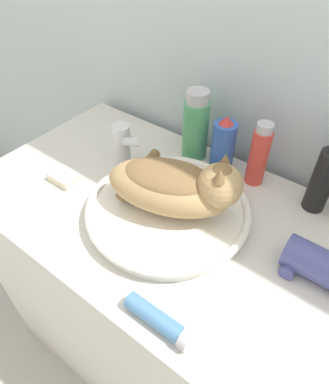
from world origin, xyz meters
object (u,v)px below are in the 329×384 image
(spray_bottle_trigger, at_px, (223,145))
(hair_dryer, at_px, (322,267))
(mouthwash_bottle, at_px, (196,126))
(faucet, at_px, (124,143))
(hairspray_can_black, at_px, (323,180))
(cream_tube, at_px, (159,320))
(soap_bar, at_px, (64,177))
(cat, at_px, (175,184))
(shampoo_bottle_tall, at_px, (259,155))

(spray_bottle_trigger, height_order, hair_dryer, spray_bottle_trigger)
(spray_bottle_trigger, bearing_deg, mouthwash_bottle, 180.00)
(faucet, height_order, hair_dryer, faucet)
(mouthwash_bottle, distance_m, hair_dryer, 0.50)
(hairspray_can_black, distance_m, cream_tube, 0.51)
(hair_dryer, bearing_deg, soap_bar, -170.45)
(cat, distance_m, cream_tube, 0.30)
(spray_bottle_trigger, xyz_separation_m, mouthwash_bottle, (-0.09, 0.00, 0.02))
(faucet, relative_size, hairspray_can_black, 0.84)
(cat, relative_size, soap_bar, 4.08)
(cream_tube, bearing_deg, hair_dryer, 55.07)
(faucet, bearing_deg, shampoo_bottle_tall, 48.60)
(cream_tube, height_order, hair_dryer, hair_dryer)
(spray_bottle_trigger, relative_size, shampoo_bottle_tall, 0.91)
(shampoo_bottle_tall, bearing_deg, soap_bar, -142.62)
(mouthwash_bottle, xyz_separation_m, hairspray_can_black, (0.37, -0.00, -0.01))
(spray_bottle_trigger, height_order, shampoo_bottle_tall, shampoo_bottle_tall)
(mouthwash_bottle, bearing_deg, hair_dryer, -24.29)
(faucet, xyz_separation_m, mouthwash_bottle, (0.13, 0.17, 0.02))
(mouthwash_bottle, xyz_separation_m, soap_bar, (-0.22, -0.32, -0.09))
(faucet, relative_size, hair_dryer, 0.91)
(cat, bearing_deg, hairspray_can_black, 25.55)
(cat, xyz_separation_m, hairspray_can_black, (0.26, 0.25, -0.02))
(shampoo_bottle_tall, relative_size, mouthwash_bottle, 0.87)
(cream_tube, bearing_deg, soap_bar, 159.99)
(spray_bottle_trigger, xyz_separation_m, cream_tube, (0.15, -0.49, -0.06))
(faucet, height_order, shampoo_bottle_tall, shampoo_bottle_tall)
(spray_bottle_trigger, xyz_separation_m, soap_bar, (-0.31, -0.32, -0.06))
(cat, relative_size, hair_dryer, 1.85)
(mouthwash_bottle, distance_m, soap_bar, 0.40)
(cat, height_order, soap_bar, cat)
(cat, xyz_separation_m, soap_bar, (-0.33, -0.07, -0.10))
(cat, height_order, faucet, cat)
(spray_bottle_trigger, xyz_separation_m, shampoo_bottle_tall, (0.11, 0.00, 0.01))
(hairspray_can_black, bearing_deg, soap_bar, -151.38)
(spray_bottle_trigger, bearing_deg, shampoo_bottle_tall, 0.00)
(hairspray_can_black, height_order, cream_tube, hairspray_can_black)
(cream_tube, height_order, soap_bar, cream_tube)
(cat, xyz_separation_m, mouthwash_bottle, (-0.11, 0.25, -0.01))
(cat, height_order, shampoo_bottle_tall, cat)
(faucet, height_order, hairspray_can_black, hairspray_can_black)
(shampoo_bottle_tall, relative_size, cream_tube, 1.28)
(cat, bearing_deg, hair_dryer, -10.60)
(spray_bottle_trigger, bearing_deg, hairspray_can_black, 0.00)
(cat, xyz_separation_m, faucet, (-0.23, 0.08, -0.03))
(cream_tube, relative_size, soap_bar, 1.78)
(faucet, distance_m, hair_dryer, 0.58)
(faucet, relative_size, spray_bottle_trigger, 0.97)
(soap_bar, bearing_deg, cat, 12.75)
(faucet, distance_m, soap_bar, 0.19)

